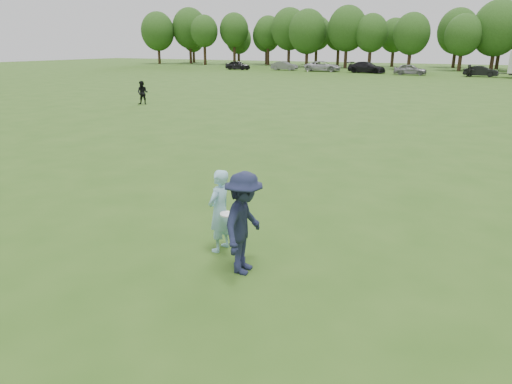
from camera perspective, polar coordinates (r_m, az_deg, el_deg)
ground at (r=9.78m, az=-5.25°, el=-6.20°), size 200.00×200.00×0.00m
thrower at (r=9.09m, az=-4.57°, el=-2.36°), size 0.43×0.63×1.68m
defender at (r=8.16m, az=-1.51°, el=-3.94°), size 0.86×1.31×1.90m
player_far_a at (r=33.10m, az=-13.99°, el=11.94°), size 0.93×0.82×1.60m
player_far_d at (r=66.07m, az=25.08°, el=13.59°), size 1.45×0.46×1.56m
car_a at (r=77.27m, az=-2.30°, el=15.55°), size 4.25×1.93×1.42m
car_b at (r=75.70m, az=3.57°, el=15.47°), size 4.25×1.60×1.39m
car_c at (r=72.99m, az=8.35°, el=15.28°), size 5.76×3.16×1.53m
car_d at (r=70.21m, az=13.68°, el=14.90°), size 5.71×2.95×1.58m
car_e at (r=67.11m, az=18.73°, el=14.30°), size 4.42×2.06×1.47m
car_f at (r=66.90m, az=26.31°, el=13.37°), size 4.20×1.75×1.35m
disc_in_play at (r=8.73m, az=-3.65°, el=-2.78°), size 0.29×0.29×0.06m
treeline at (r=84.38m, az=27.92°, el=17.57°), size 130.35×18.39×11.74m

